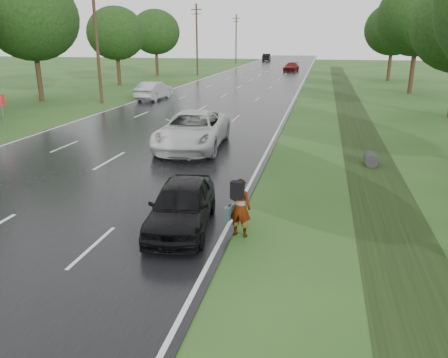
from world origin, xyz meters
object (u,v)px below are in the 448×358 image
at_px(pedestrian, 239,207).
at_px(silver_sedan, 154,91).
at_px(road_sign, 2,106).
at_px(dark_sedan, 182,205).
at_px(white_pickup, 193,130).

xyz_separation_m(pedestrian, silver_sedan, (-12.73, 26.27, -0.04)).
bearing_deg(pedestrian, road_sign, -22.72).
bearing_deg(road_sign, dark_sedan, -36.40).
distance_m(pedestrian, silver_sedan, 29.19).
bearing_deg(road_sign, silver_sedan, 79.50).
relative_size(pedestrian, dark_sedan, 0.41).
height_order(road_sign, silver_sedan, road_sign).
distance_m(pedestrian, dark_sedan, 1.72).
xyz_separation_m(road_sign, white_pickup, (11.50, -0.81, -0.70)).
distance_m(pedestrian, white_pickup, 10.44).
bearing_deg(dark_sedan, silver_sedan, 105.45).
height_order(white_pickup, dark_sedan, white_pickup).
distance_m(dark_sedan, silver_sedan, 28.41).
distance_m(white_pickup, silver_sedan, 18.76).
relative_size(white_pickup, silver_sedan, 1.34).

